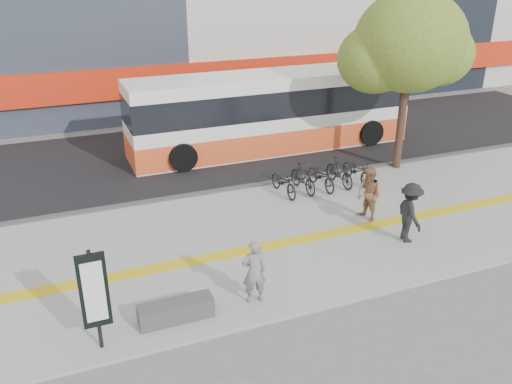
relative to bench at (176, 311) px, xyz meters
name	(u,v)px	position (x,y,z in m)	size (l,w,h in m)	color
ground	(266,271)	(2.60, 1.20, -0.30)	(120.00, 120.00, 0.00)	#5E5D59
sidewalk	(245,242)	(2.60, 2.70, -0.27)	(40.00, 7.00, 0.08)	gray
tactile_strip	(252,249)	(2.60, 2.20, -0.22)	(40.00, 0.45, 0.01)	gold
street	(177,156)	(2.60, 10.20, -0.28)	(40.00, 8.00, 0.06)	black
curb	(207,193)	(2.60, 6.20, -0.23)	(40.00, 0.25, 0.14)	#3E3E41
bench	(176,311)	(0.00, 0.00, 0.00)	(1.60, 0.45, 0.45)	#3E3E41
signboard	(94,292)	(-1.60, -0.31, 1.06)	(0.55, 0.10, 2.20)	black
street_tree	(407,44)	(9.78, 6.02, 4.21)	(4.40, 3.80, 6.31)	#352018
bus	(271,114)	(6.38, 9.70, 1.18)	(11.36, 2.69, 3.02)	white
bicycle_row	(321,176)	(6.28, 5.20, 0.22)	(3.42, 1.66, 0.95)	black
seated_woman	(254,271)	(1.80, 0.02, 0.54)	(0.56, 0.37, 1.54)	black
pedestrian_tan	(369,194)	(6.40, 2.57, 0.59)	(0.80, 0.62, 1.64)	#8F6143
pedestrian_dark	(410,213)	(6.73, 1.09, 0.61)	(1.08, 0.62, 1.68)	black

